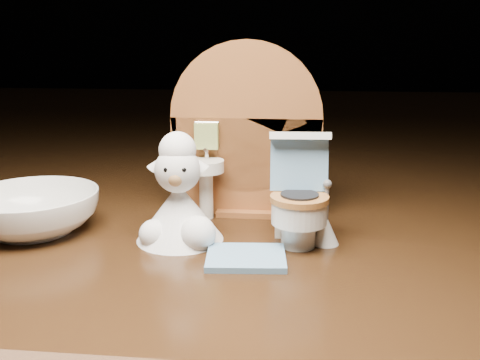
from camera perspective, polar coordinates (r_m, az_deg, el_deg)
The scene contains 6 objects.
backdrop_panel at distance 0.46m, azimuth 0.57°, elevation 4.27°, with size 0.13×0.05×0.15m.
toy_toilet at distance 0.41m, azimuth 6.27°, elevation -2.46°, with size 0.05×0.06×0.09m.
bath_mat at distance 0.38m, azimuth 0.64°, elevation -8.27°, with size 0.06×0.05×0.00m, color #6694BB.
toilet_brush at distance 0.41m, azimuth 9.10°, elevation -4.98°, with size 0.02×0.02×0.05m.
plush_lamb at distance 0.41m, azimuth -6.50°, elevation -2.47°, with size 0.07×0.07×0.09m.
ceramic_bowl at distance 0.46m, azimuth -21.28°, elevation -3.20°, with size 0.11×0.11×0.03m, color white.
Camera 1 is at (0.04, -0.39, 0.15)m, focal length 40.00 mm.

